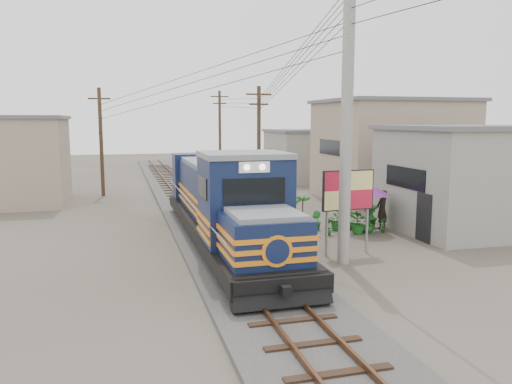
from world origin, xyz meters
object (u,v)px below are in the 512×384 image
object	(u,v)px
billboard	(348,193)
market_umbrella	(367,189)
locomotive	(223,204)
vendor	(382,209)

from	to	relation	value
billboard	market_umbrella	xyz separation A→B (m)	(2.41, 3.11, -0.37)
billboard	market_umbrella	distance (m)	3.95
locomotive	vendor	xyz separation A→B (m)	(7.60, 1.11, -0.76)
billboard	vendor	distance (m)	5.25
billboard	market_umbrella	world-z (taller)	billboard
market_umbrella	vendor	world-z (taller)	market_umbrella
billboard	locomotive	bearing A→B (deg)	144.78
locomotive	vendor	size ratio (longest dim) A/B	8.45
billboard	vendor	bearing A→B (deg)	43.09
market_umbrella	locomotive	bearing A→B (deg)	-175.13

